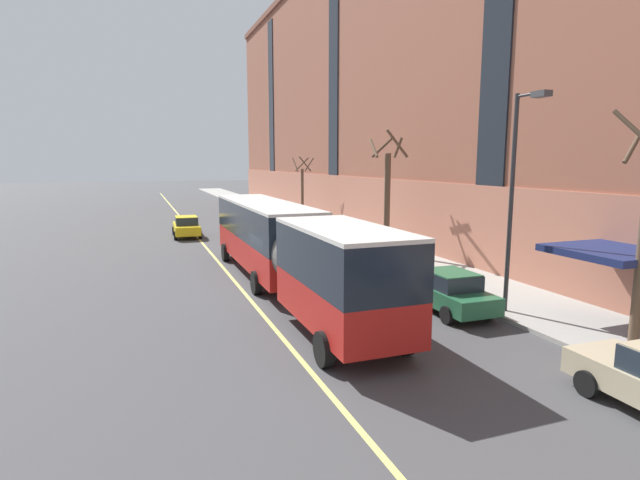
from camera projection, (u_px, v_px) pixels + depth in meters
name	position (u px, v px, depth m)	size (l,w,h in m)	color
ground_plane	(275.00, 293.00, 21.35)	(260.00, 260.00, 0.00)	#424244
sidewalk	(416.00, 264.00, 27.11)	(4.39, 160.00, 0.15)	#9E9B93
apartment_facade	(595.00, 34.00, 25.28)	(15.20, 110.00, 24.01)	#935642
city_bus	(284.00, 244.00, 21.31)	(2.85, 18.94, 3.62)	red
parked_car_darkgray_2	(272.00, 219.00, 42.19)	(2.04, 4.48, 1.56)	#4C4C51
parked_car_navy_3	(240.00, 206.00, 54.33)	(1.99, 4.46, 1.56)	navy
parked_car_green_4	(447.00, 291.00, 18.66)	(1.98, 4.42, 1.56)	#23603D
parked_car_champagne_5	(324.00, 240.00, 30.78)	(2.05, 4.28, 1.56)	#BCAD89
taxi_cab	(186.00, 226.00, 37.14)	(2.05, 4.42, 1.56)	yellow
street_tree_mid_block	(387.00, 193.00, 29.18)	(2.09, 2.08, 7.23)	brown
street_tree_far_uptown	(303.00, 189.00, 44.01)	(1.61, 1.58, 5.89)	brown
street_lamp	(516.00, 183.00, 17.44)	(0.36, 1.48, 7.74)	#2D2D30
lane_centerline	(233.00, 280.00, 23.71)	(0.16, 140.00, 0.01)	#E0D66B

